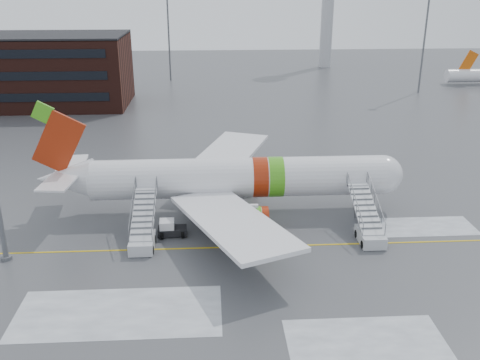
{
  "coord_description": "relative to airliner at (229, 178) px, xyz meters",
  "views": [
    {
      "loc": [
        0.48,
        -41.26,
        21.43
      ],
      "look_at": [
        3.13,
        4.5,
        4.0
      ],
      "focal_mm": 40.0,
      "sensor_mm": 36.0,
      "label": 1
    }
  ],
  "objects": [
    {
      "name": "airstair_fwd",
      "position": [
        11.88,
        -6.54,
        -2.35
      ],
      "size": [
        2.05,
        7.7,
        3.48
      ],
      "color": "#BABDC2",
      "rests_on": "ground"
    },
    {
      "name": "light_mast_far_n",
      "position": [
        -10.18,
        71.5,
        10.42
      ],
      "size": [
        1.2,
        1.2,
        24.25
      ],
      "color": "#595B60",
      "rests_on": "ground"
    },
    {
      "name": "airliner",
      "position": [
        0.0,
        0.0,
        0.0
      ],
      "size": [
        35.03,
        32.97,
        11.18
      ],
      "color": "white",
      "rests_on": "ground"
    },
    {
      "name": "pushback_tug",
      "position": [
        -5.38,
        -4.91,
        -2.78
      ],
      "size": [
        2.59,
        1.99,
        1.44
      ],
      "color": "black",
      "rests_on": "ground"
    },
    {
      "name": "ground",
      "position": [
        -2.18,
        -6.5,
        -3.42
      ],
      "size": [
        260.0,
        260.0,
        0.0
      ],
      "primitive_type": "plane",
      "color": "#494C4F",
      "rests_on": "ground"
    },
    {
      "name": "airstair_aft",
      "position": [
        -7.6,
        -6.54,
        -2.35
      ],
      "size": [
        2.05,
        7.7,
        3.48
      ],
      "color": "#B7B9BF",
      "rests_on": "ground"
    },
    {
      "name": "light_mast_far_ne",
      "position": [
        39.82,
        55.5,
        10.42
      ],
      "size": [
        1.2,
        1.2,
        24.25
      ],
      "color": "#595B60",
      "rests_on": "ground"
    }
  ]
}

